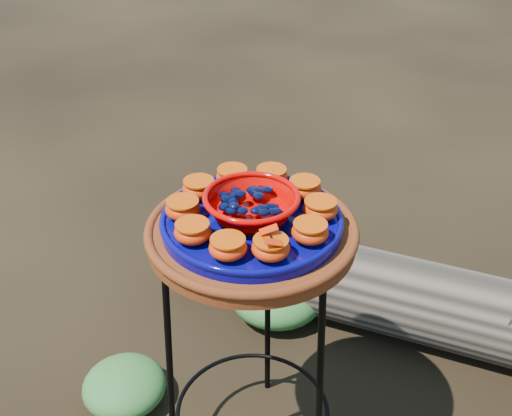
% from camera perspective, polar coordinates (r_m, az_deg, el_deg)
% --- Properties ---
extents(plant_stand, '(0.44, 0.44, 0.70)m').
position_cam_1_polar(plant_stand, '(1.63, -0.34, -13.00)').
color(plant_stand, black).
rests_on(plant_stand, ground).
extents(terracotta_saucer, '(0.45, 0.45, 0.04)m').
position_cam_1_polar(terracotta_saucer, '(1.40, -0.39, -2.35)').
color(terracotta_saucer, '#531E11').
rests_on(terracotta_saucer, plant_stand).
extents(cobalt_plate, '(0.39, 0.39, 0.03)m').
position_cam_1_polar(cobalt_plate, '(1.38, -0.39, -1.28)').
color(cobalt_plate, '#050B41').
rests_on(cobalt_plate, terracotta_saucer).
extents(red_bowl, '(0.19, 0.19, 0.05)m').
position_cam_1_polar(red_bowl, '(1.36, -0.40, 0.12)').
color(red_bowl, '#C40300').
rests_on(red_bowl, cobalt_plate).
extents(glass_gems, '(0.15, 0.15, 0.03)m').
position_cam_1_polar(glass_gems, '(1.34, -0.41, 1.57)').
color(glass_gems, black).
rests_on(glass_gems, red_bowl).
extents(orange_half_0, '(0.08, 0.08, 0.04)m').
position_cam_1_polar(orange_half_0, '(1.24, 1.32, -3.60)').
color(orange_half_0, red).
rests_on(orange_half_0, cobalt_plate).
extents(orange_half_1, '(0.08, 0.08, 0.04)m').
position_cam_1_polar(orange_half_1, '(1.29, 4.82, -2.14)').
color(orange_half_1, red).
rests_on(orange_half_1, cobalt_plate).
extents(orange_half_2, '(0.08, 0.08, 0.04)m').
position_cam_1_polar(orange_half_2, '(1.37, 5.73, -0.10)').
color(orange_half_2, red).
rests_on(orange_half_2, cobalt_plate).
extents(orange_half_3, '(0.08, 0.08, 0.04)m').
position_cam_1_polar(orange_half_3, '(1.44, 4.33, 1.75)').
color(orange_half_3, red).
rests_on(orange_half_3, cobalt_plate).
extents(orange_half_4, '(0.08, 0.08, 0.04)m').
position_cam_1_polar(orange_half_4, '(1.48, 1.38, 2.80)').
color(orange_half_4, red).
rests_on(orange_half_4, cobalt_plate).
extents(orange_half_5, '(0.08, 0.08, 0.04)m').
position_cam_1_polar(orange_half_5, '(1.48, -2.12, 2.80)').
color(orange_half_5, red).
rests_on(orange_half_5, cobalt_plate).
extents(orange_half_6, '(0.08, 0.08, 0.04)m').
position_cam_1_polar(orange_half_6, '(1.44, -5.09, 1.74)').
color(orange_half_6, red).
rests_on(orange_half_6, cobalt_plate).
extents(orange_half_7, '(0.08, 0.08, 0.04)m').
position_cam_1_polar(orange_half_7, '(1.37, -6.52, -0.10)').
color(orange_half_7, red).
rests_on(orange_half_7, cobalt_plate).
extents(orange_half_8, '(0.08, 0.08, 0.04)m').
position_cam_1_polar(orange_half_8, '(1.29, -5.65, -2.14)').
color(orange_half_8, red).
rests_on(orange_half_8, cobalt_plate).
extents(orange_half_9, '(0.08, 0.08, 0.04)m').
position_cam_1_polar(orange_half_9, '(1.25, -2.51, -3.54)').
color(orange_half_9, red).
rests_on(orange_half_9, cobalt_plate).
extents(butterfly, '(0.09, 0.07, 0.01)m').
position_cam_1_polar(butterfly, '(1.23, 1.33, -2.56)').
color(butterfly, red).
rests_on(butterfly, orange_half_0).
extents(driftwood_log, '(1.49, 0.64, 0.27)m').
position_cam_1_polar(driftwood_log, '(2.19, 10.96, -7.26)').
color(driftwood_log, black).
rests_on(driftwood_log, ground).
extents(foliage_left, '(0.25, 0.25, 0.12)m').
position_cam_1_polar(foliage_left, '(2.00, -11.64, -15.15)').
color(foliage_left, '#235F28').
rests_on(foliage_left, ground).
extents(foliage_back, '(0.33, 0.33, 0.16)m').
position_cam_1_polar(foliage_back, '(2.23, 1.89, -7.55)').
color(foliage_back, '#235F28').
rests_on(foliage_back, ground).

